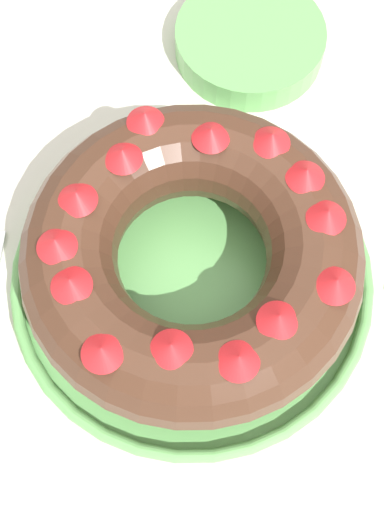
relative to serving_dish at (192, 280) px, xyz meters
The scene contains 5 objects.
ground_plane 0.76m from the serving_dish, 166.04° to the left, with size 8.00×8.00×0.00m, color #4C4742.
dining_table 0.09m from the serving_dish, 166.04° to the left, with size 1.56×1.14×0.74m.
serving_dish is the anchor object (origin of this frame).
bundt_cake 0.06m from the serving_dish, 16.43° to the left, with size 0.31×0.31×0.10m.
side_bowl 0.30m from the serving_dish, 82.14° to the left, with size 0.17×0.17×0.03m, color #6BB760.
Camera 1 is at (0.04, -0.26, 1.40)m, focal length 50.00 mm.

